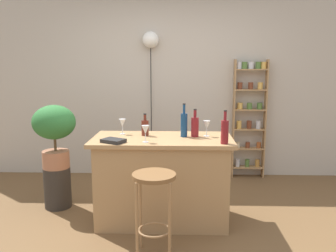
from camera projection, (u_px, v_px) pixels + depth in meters
The scene contains 16 objects.
ground at pixel (161, 233), 3.51m from camera, with size 12.00×12.00×0.00m, color brown.
back_wall at pixel (168, 80), 5.18m from camera, with size 6.40×0.10×2.80m, color #BCB2A3.
kitchen_counter at pixel (162, 179), 3.73m from camera, with size 1.43×0.71×0.90m.
bar_stool at pixel (154, 195), 3.02m from camera, with size 0.37×0.37×0.74m.
spice_shelf at pixel (249, 114), 5.10m from camera, with size 0.47×0.13×1.70m.
plant_stool at pixel (58, 187), 4.12m from camera, with size 0.31×0.31×0.47m, color #2D2823.
potted_plant at pixel (54, 129), 4.00m from camera, with size 0.48×0.43×0.72m.
bottle_sauce_amber at pixel (225, 131), 3.36m from camera, with size 0.07×0.07×0.32m.
bottle_olive_oil at pixel (184, 124), 3.68m from camera, with size 0.07×0.07×0.35m.
bottle_vinegar at pixel (145, 127), 3.75m from camera, with size 0.08×0.08×0.23m.
bottle_wine_red at pixel (195, 126), 3.69m from camera, with size 0.08×0.08×0.29m.
wine_glass_left at pixel (145, 130), 3.43m from camera, with size 0.07×0.07×0.16m.
wine_glass_center at pixel (207, 125), 3.71m from camera, with size 0.07×0.07×0.16m.
wine_glass_right at pixel (122, 123), 3.82m from camera, with size 0.07×0.07×0.16m.
cookbook at pixel (113, 141), 3.43m from camera, with size 0.21×0.15×0.04m, color black.
pendant_globe_light at pixel (151, 41), 4.99m from camera, with size 0.23×0.23×2.08m.
Camera 1 is at (0.18, -3.27, 1.66)m, focal length 38.23 mm.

